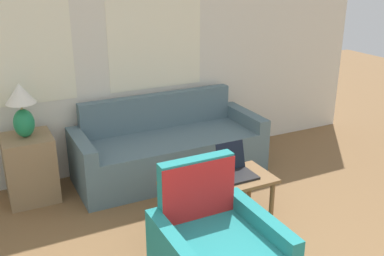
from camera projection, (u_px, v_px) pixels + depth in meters
name	position (u px, v px, depth m)	size (l,w,h in m)	color
wall_back	(99.00, 57.00, 4.76)	(6.87, 0.06, 2.60)	silver
couch	(168.00, 150.00, 5.02)	(2.08, 0.81, 0.86)	slate
armchair	(216.00, 256.00, 3.21)	(0.78, 0.83, 0.93)	teal
side_table	(30.00, 168.00, 4.46)	(0.47, 0.47, 0.67)	#937551
table_lamp	(22.00, 106.00, 4.23)	(0.28, 0.28, 0.53)	#1E8451
coffee_table	(219.00, 186.00, 3.99)	(1.01, 0.47, 0.44)	brown
laptop	(236.00, 168.00, 4.08)	(0.28, 0.33, 0.27)	black
cup_navy	(225.00, 182.00, 3.87)	(0.10, 0.10, 0.07)	teal
cup_yellow	(187.00, 188.00, 3.75)	(0.09, 0.09, 0.08)	#191E4C
cup_white	(206.00, 188.00, 3.75)	(0.09, 0.09, 0.10)	white
snack_bowl	(180.00, 183.00, 3.86)	(0.14, 0.14, 0.07)	white
book_red	(202.00, 180.00, 3.95)	(0.23, 0.19, 0.04)	#334C8E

